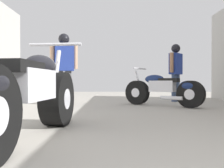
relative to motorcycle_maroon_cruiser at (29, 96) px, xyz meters
The scene contains 5 objects.
ground_plane 2.14m from the motorcycle_maroon_cruiser, 61.74° to the left, with size 18.20×18.20×0.00m, color #A8A399.
motorcycle_maroon_cruiser is the anchor object (origin of this frame).
motorcycle_black_naked 3.84m from the motorcycle_maroon_cruiser, 58.25° to the left, with size 1.65×1.32×0.90m.
mechanic_in_blue 3.82m from the motorcycle_maroon_cruiser, 95.63° to the left, with size 0.69×0.38×1.76m.
mechanic_with_helmet 5.31m from the motorcycle_maroon_cruiser, 59.91° to the left, with size 0.49×0.56×1.63m.
Camera 1 is at (-0.21, -0.40, 0.58)m, focal length 39.17 mm.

